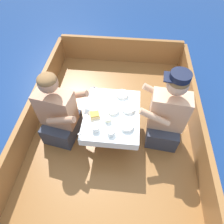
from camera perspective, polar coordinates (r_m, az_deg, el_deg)
ground_plane at (r=2.81m, az=-0.05°, el=-10.20°), size 60.00×60.00×0.00m
boat_deck at (r=2.67m, az=-0.05°, el=-8.64°), size 2.09×3.21×0.30m
gunwale_port at (r=2.65m, az=-22.48°, el=-2.42°), size 0.06×3.21×0.37m
gunwale_starboard at (r=2.54m, az=23.49°, el=-6.08°), size 0.06×3.21×0.37m
bow_coaming at (r=3.51m, az=2.64°, el=17.34°), size 1.97×0.06×0.42m
cockpit_table at (r=2.24m, az=0.00°, el=-1.13°), size 0.61×0.75×0.44m
person_port at (r=2.34m, az=-14.99°, el=-0.60°), size 0.57×0.52×0.96m
person_starboard at (r=2.30m, az=15.34°, el=-0.86°), size 0.55×0.48×1.01m
plate_sandwich at (r=2.17m, az=-4.93°, el=-1.30°), size 0.20×0.20×0.01m
plate_bread at (r=2.36m, az=-2.15°, el=4.55°), size 0.16×0.16×0.01m
sandwich at (r=2.15m, az=-4.98°, el=-0.86°), size 0.13×0.12×0.05m
bowl_port_near at (r=2.20m, az=0.32°, el=0.52°), size 0.12×0.12×0.04m
bowl_starboard_near at (r=2.36m, az=2.94°, el=5.10°), size 0.14×0.14×0.04m
bowl_center_far at (r=2.22m, az=4.75°, el=1.07°), size 0.15×0.15×0.04m
bowl_port_far at (r=2.07m, az=4.24°, el=-3.96°), size 0.15×0.15×0.04m
coffee_cup_port at (r=2.02m, az=-0.28°, el=-5.91°), size 0.10×0.08×0.06m
coffee_cup_starboard at (r=2.05m, az=-4.76°, el=-4.69°), size 0.10×0.07×0.06m
tin_can at (r=2.11m, az=-1.22°, el=-2.17°), size 0.07×0.07×0.05m
utensil_fork_port at (r=2.44m, az=-5.03°, el=6.22°), size 0.06×0.17×0.00m
utensil_knife_starboard at (r=2.41m, az=5.45°, el=5.29°), size 0.17×0.05×0.00m
utensil_knife_port at (r=2.34m, az=-4.76°, el=3.62°), size 0.16×0.09×0.00m
utensil_fork_starboard at (r=2.05m, az=-7.83°, el=-6.54°), size 0.17×0.03×0.00m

